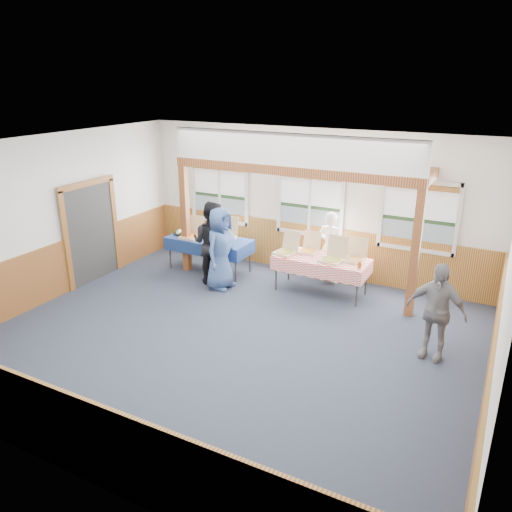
{
  "coord_description": "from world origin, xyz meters",
  "views": [
    {
      "loc": [
        3.87,
        -6.47,
        4.22
      ],
      "look_at": [
        -0.04,
        1.0,
        1.16
      ],
      "focal_mm": 35.0,
      "sensor_mm": 36.0,
      "label": 1
    }
  ],
  "objects_px": {
    "woman_black": "(212,243)",
    "person_grey": "(436,311)",
    "man_blue": "(221,249)",
    "table_left": "(209,241)",
    "table_right": "(321,260)",
    "woman_white": "(330,248)"
  },
  "relations": [
    {
      "from": "woman_black",
      "to": "person_grey",
      "type": "bearing_deg",
      "value": 162.91
    },
    {
      "from": "man_blue",
      "to": "person_grey",
      "type": "relative_size",
      "value": 1.09
    },
    {
      "from": "man_blue",
      "to": "table_left",
      "type": "bearing_deg",
      "value": 48.36
    },
    {
      "from": "table_right",
      "to": "table_left",
      "type": "bearing_deg",
      "value": 156.75
    },
    {
      "from": "woman_white",
      "to": "table_right",
      "type": "bearing_deg",
      "value": 101.63
    },
    {
      "from": "woman_white",
      "to": "person_grey",
      "type": "relative_size",
      "value": 0.99
    },
    {
      "from": "table_left",
      "to": "woman_black",
      "type": "distance_m",
      "value": 0.74
    },
    {
      "from": "woman_black",
      "to": "person_grey",
      "type": "height_order",
      "value": "woman_black"
    },
    {
      "from": "table_right",
      "to": "woman_black",
      "type": "relative_size",
      "value": 1.16
    },
    {
      "from": "table_left",
      "to": "person_grey",
      "type": "relative_size",
      "value": 1.31
    },
    {
      "from": "table_right",
      "to": "person_grey",
      "type": "relative_size",
      "value": 1.31
    },
    {
      "from": "woman_black",
      "to": "table_right",
      "type": "bearing_deg",
      "value": -171.34
    },
    {
      "from": "woman_black",
      "to": "man_blue",
      "type": "height_order",
      "value": "woman_black"
    },
    {
      "from": "woman_white",
      "to": "man_blue",
      "type": "xyz_separation_m",
      "value": [
        -1.9,
        -1.32,
        0.08
      ]
    },
    {
      "from": "man_blue",
      "to": "person_grey",
      "type": "distance_m",
      "value": 4.45
    },
    {
      "from": "table_left",
      "to": "table_right",
      "type": "relative_size",
      "value": 1.01
    },
    {
      "from": "table_right",
      "to": "person_grey",
      "type": "height_order",
      "value": "person_grey"
    },
    {
      "from": "woman_black",
      "to": "man_blue",
      "type": "relative_size",
      "value": 1.03
    },
    {
      "from": "woman_white",
      "to": "woman_black",
      "type": "height_order",
      "value": "woman_black"
    },
    {
      "from": "man_blue",
      "to": "person_grey",
      "type": "bearing_deg",
      "value": -97.89
    },
    {
      "from": "woman_black",
      "to": "man_blue",
      "type": "bearing_deg",
      "value": 147.65
    },
    {
      "from": "woman_white",
      "to": "man_blue",
      "type": "distance_m",
      "value": 2.32
    }
  ]
}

